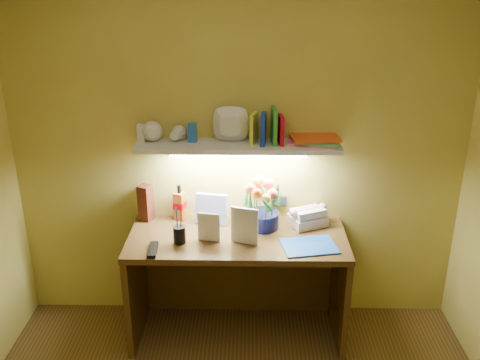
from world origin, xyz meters
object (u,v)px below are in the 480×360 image
desk (237,286)px  whisky_bottle (180,202)px  telephone (308,215)px  desk_clock (318,217)px  flower_bouquet (263,201)px

desk → whisky_bottle: whisky_bottle is taller
telephone → desk_clock: 0.09m
desk → telephone: (0.47, 0.18, 0.44)m
telephone → desk_clock: bearing=-0.8°
desk → whisky_bottle: size_ratio=5.65×
desk_clock → flower_bouquet: bearing=-167.7°
flower_bouquet → whisky_bottle: (-0.56, 0.11, -0.06)m
flower_bouquet → desk_clock: 0.41m
desk_clock → telephone: bearing=-155.6°
flower_bouquet → telephone: 0.33m
desk → telephone: 0.67m
desk → telephone: bearing=20.7°
desk_clock → desk: bearing=-157.7°
flower_bouquet → desk_clock: (0.38, 0.07, -0.15)m
whisky_bottle → telephone: bearing=-4.7°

